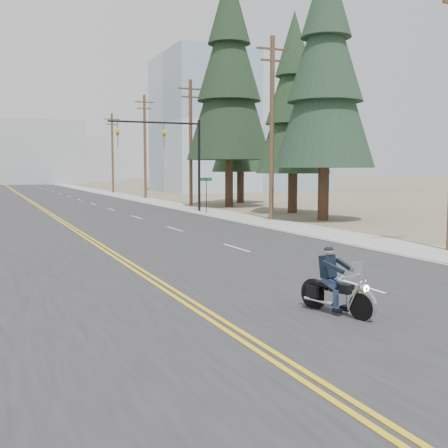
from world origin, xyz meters
name	(u,v)px	position (x,y,z in m)	size (l,w,h in m)	color
ground_plane	(261,350)	(0.00, 0.00, 0.00)	(400.00, 400.00, 0.00)	#776D56
road	(19,194)	(0.00, 70.00, 0.01)	(20.00, 200.00, 0.01)	#303033
sidewalk_right	(106,193)	(11.50, 70.00, 0.01)	(3.00, 200.00, 0.01)	#A5A5A0
traffic_mast_right	(174,147)	(8.98, 32.00, 4.94)	(7.10, 0.26, 7.00)	black
street_sign	(206,189)	(10.80, 30.00, 1.80)	(0.90, 0.06, 2.62)	black
utility_pole_b	(272,126)	(12.50, 23.00, 5.98)	(2.20, 0.30, 11.50)	brown
utility_pole_c	(191,141)	(12.50, 38.00, 5.73)	(2.20, 0.30, 11.00)	brown
utility_pole_d	(145,145)	(12.50, 53.00, 5.98)	(2.20, 0.30, 11.50)	brown
utility_pole_e	(112,152)	(12.50, 70.00, 5.73)	(2.20, 0.30, 11.00)	brown
glass_building	(239,125)	(32.00, 70.00, 10.00)	(24.00, 16.00, 20.00)	#9EB5CC
haze_bldg_b	(40,153)	(8.00, 125.00, 7.00)	(18.00, 14.00, 14.00)	#ADB2B7
haze_bldg_c	(196,144)	(40.00, 110.00, 9.00)	(16.00, 12.00, 18.00)	#B7BCC6
haze_bldg_e	(96,160)	(25.00, 150.00, 6.00)	(14.00, 14.00, 12.00)	#B7BCC6
motorcyclist	(337,281)	(2.67, 1.54, 0.75)	(0.82, 1.92, 1.50)	black
conifer_near	(326,67)	(15.42, 21.48, 9.57)	(6.29, 6.29, 16.66)	#382619
conifer_mid	(294,98)	(16.73, 27.57, 8.43)	(5.51, 5.51, 14.68)	#382619
conifer_tall	(229,70)	(15.28, 35.97, 11.68)	(7.32, 7.32, 20.34)	#382619
conifer_far	(241,114)	(18.71, 40.97, 8.59)	(5.59, 5.59, 14.98)	#382619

